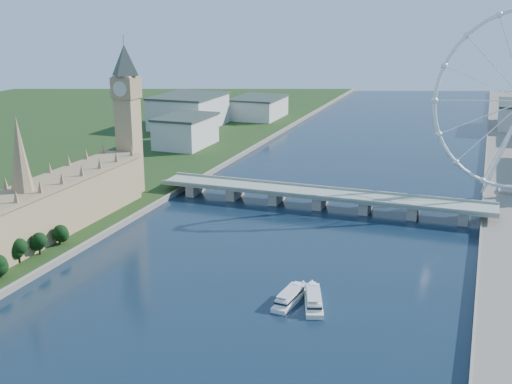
% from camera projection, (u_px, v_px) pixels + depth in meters
% --- Properties ---
extents(parliament_range, '(24.00, 200.00, 70.00)m').
position_uv_depth(parliament_range, '(26.00, 218.00, 340.38)').
color(parliament_range, tan).
rests_on(parliament_range, ground).
extents(big_ben, '(20.02, 20.02, 110.00)m').
position_uv_depth(big_ben, '(127.00, 100.00, 424.59)').
color(big_ben, tan).
rests_on(big_ben, ground).
extents(westminster_bridge, '(220.00, 22.00, 9.50)m').
position_uv_depth(westminster_bridge, '(320.00, 197.00, 419.41)').
color(westminster_bridge, gray).
rests_on(westminster_bridge, ground).
extents(city_skyline, '(505.00, 280.00, 32.00)m').
position_uv_depth(city_skyline, '(424.00, 121.00, 638.76)').
color(city_skyline, beige).
rests_on(city_skyline, ground).
extents(tour_boat_near, '(10.48, 29.33, 6.33)m').
position_uv_depth(tour_boat_near, '(290.00, 302.00, 284.66)').
color(tour_boat_near, silver).
rests_on(tour_boat_near, ground).
extents(tour_boat_far, '(16.65, 31.46, 6.75)m').
position_uv_depth(tour_boat_far, '(313.00, 305.00, 281.80)').
color(tour_boat_far, white).
rests_on(tour_boat_far, ground).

